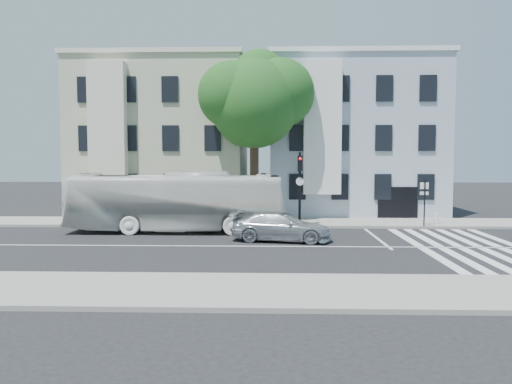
{
  "coord_description": "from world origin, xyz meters",
  "views": [
    {
      "loc": [
        1.07,
        -22.97,
        4.15
      ],
      "look_at": [
        0.31,
        2.0,
        2.4
      ],
      "focal_mm": 35.0,
      "sensor_mm": 36.0,
      "label": 1
    }
  ],
  "objects_px": {
    "bus": "(177,202)",
    "traffic_signal": "(300,179)",
    "fire_hydrant": "(437,218)",
    "sedan": "(281,227)"
  },
  "relations": [
    {
      "from": "traffic_signal",
      "to": "fire_hydrant",
      "type": "xyz_separation_m",
      "value": [
        8.26,
        1.07,
        -2.37
      ]
    },
    {
      "from": "bus",
      "to": "traffic_signal",
      "type": "xyz_separation_m",
      "value": [
        6.87,
        1.54,
        1.19
      ]
    },
    {
      "from": "sedan",
      "to": "traffic_signal",
      "type": "distance_m",
      "value": 5.04
    },
    {
      "from": "bus",
      "to": "traffic_signal",
      "type": "height_order",
      "value": "traffic_signal"
    },
    {
      "from": "traffic_signal",
      "to": "fire_hydrant",
      "type": "height_order",
      "value": "traffic_signal"
    },
    {
      "from": "bus",
      "to": "traffic_signal",
      "type": "distance_m",
      "value": 7.14
    },
    {
      "from": "sedan",
      "to": "traffic_signal",
      "type": "relative_size",
      "value": 1.11
    },
    {
      "from": "sedan",
      "to": "traffic_signal",
      "type": "xyz_separation_m",
      "value": [
        1.17,
        4.4,
        2.15
      ]
    },
    {
      "from": "traffic_signal",
      "to": "bus",
      "type": "bearing_deg",
      "value": -163.63
    },
    {
      "from": "traffic_signal",
      "to": "fire_hydrant",
      "type": "distance_m",
      "value": 8.66
    }
  ]
}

